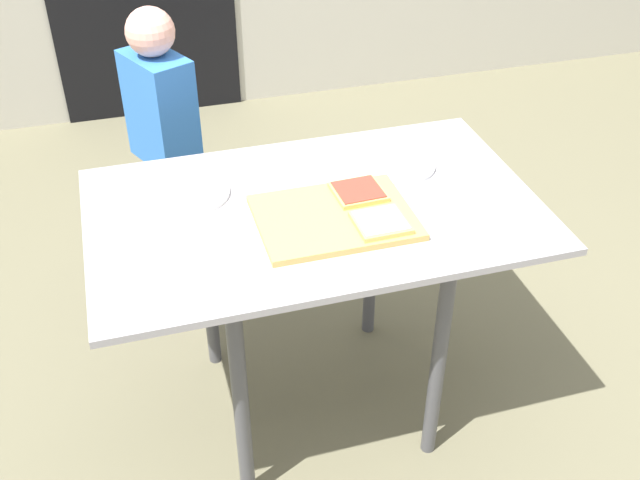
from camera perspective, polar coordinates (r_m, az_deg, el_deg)
ground_plane at (r=2.43m, az=-0.38°, el=-12.00°), size 16.00×16.00×0.00m
dining_table at (r=2.01m, az=-0.45°, el=0.29°), size 1.16×0.72×0.73m
cutting_board at (r=1.90m, az=1.10°, el=1.72°), size 0.39×0.30×0.02m
pizza_slice_near_right at (r=1.86m, az=4.59°, el=1.34°), size 0.13×0.13×0.02m
pizza_slice_far_right at (r=1.97m, az=2.93°, el=3.63°), size 0.13×0.13×0.02m
plate_white_right at (r=2.14m, az=5.85°, el=5.66°), size 0.21×0.21×0.01m
plate_white_left at (r=2.03m, az=-9.82°, el=3.47°), size 0.21×0.21×0.01m
child_left at (r=2.57m, az=-11.57°, el=7.04°), size 0.23×0.28×1.06m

